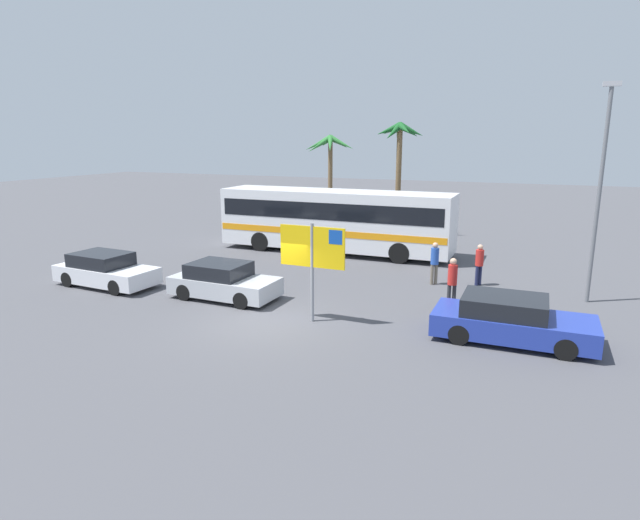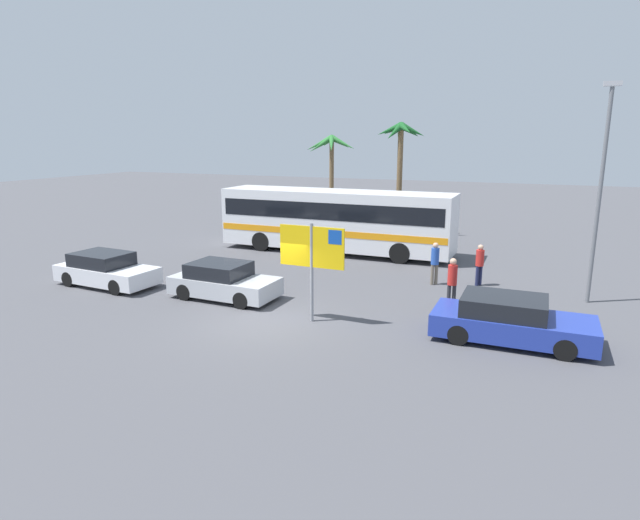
% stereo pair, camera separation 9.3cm
% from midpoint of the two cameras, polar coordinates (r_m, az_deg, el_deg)
% --- Properties ---
extents(ground, '(120.00, 120.00, 0.00)m').
position_cam_midpoint_polar(ground, '(17.24, -6.17, -6.62)').
color(ground, '#4C4C51').
extents(bus_front_coach, '(11.97, 2.64, 3.17)m').
position_cam_midpoint_polar(bus_front_coach, '(27.12, 1.53, 4.54)').
color(bus_front_coach, white).
rests_on(bus_front_coach, ground).
extents(ferry_sign, '(2.20, 0.11, 3.20)m').
position_cam_midpoint_polar(ferry_sign, '(16.55, -0.86, 0.99)').
color(ferry_sign, gray).
rests_on(ferry_sign, ground).
extents(car_white, '(4.30, 2.05, 1.32)m').
position_cam_midpoint_polar(car_white, '(22.74, -22.24, -1.03)').
color(car_white, silver).
rests_on(car_white, ground).
extents(car_blue, '(4.50, 1.92, 1.32)m').
position_cam_midpoint_polar(car_blue, '(16.32, 19.70, -6.11)').
color(car_blue, '#23389E').
rests_on(car_blue, ground).
extents(car_silver, '(3.99, 1.91, 1.32)m').
position_cam_midpoint_polar(car_silver, '(19.75, -10.50, -2.29)').
color(car_silver, '#B7BABF').
rests_on(car_silver, ground).
extents(pedestrian_crossing_lot, '(0.32, 0.32, 1.72)m').
position_cam_midpoint_polar(pedestrian_crossing_lot, '(21.64, 12.14, 0.02)').
color(pedestrian_crossing_lot, '#706656').
rests_on(pedestrian_crossing_lot, ground).
extents(pedestrian_near_sign, '(0.32, 0.32, 1.80)m').
position_cam_midpoint_polar(pedestrian_near_sign, '(18.62, 13.94, -2.00)').
color(pedestrian_near_sign, '#2D2D33').
rests_on(pedestrian_near_sign, ground).
extents(pedestrian_by_bus, '(0.32, 0.32, 1.67)m').
position_cam_midpoint_polar(pedestrian_by_bus, '(21.95, 16.69, -0.14)').
color(pedestrian_by_bus, '#1E2347').
rests_on(pedestrian_by_bus, ground).
extents(lamp_post_left_side, '(0.56, 0.20, 7.60)m').
position_cam_midpoint_polar(lamp_post_left_side, '(20.71, 27.83, 6.97)').
color(lamp_post_left_side, slate).
rests_on(lamp_post_left_side, ground).
extents(palm_tree_seaside, '(3.89, 3.79, 6.01)m').
position_cam_midpoint_polar(palm_tree_seaside, '(38.39, 0.95, 11.69)').
color(palm_tree_seaside, brown).
rests_on(palm_tree_seaside, ground).
extents(palm_tree_inland, '(2.81, 2.72, 6.69)m').
position_cam_midpoint_polar(palm_tree_inland, '(31.75, 8.45, 12.26)').
color(palm_tree_inland, brown).
rests_on(palm_tree_inland, ground).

